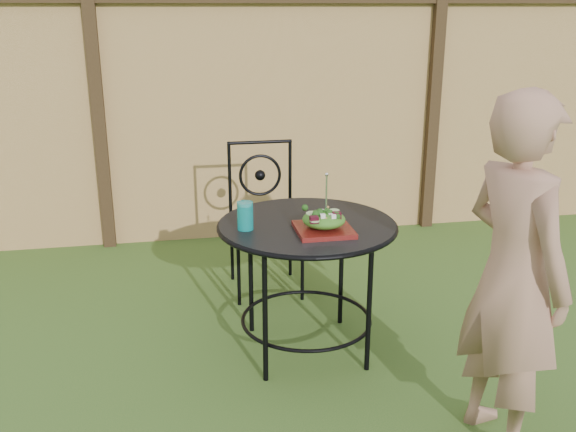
% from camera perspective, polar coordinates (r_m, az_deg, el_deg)
% --- Properties ---
extents(ground, '(60.00, 60.00, 0.00)m').
position_cam_1_polar(ground, '(3.34, 5.17, -14.03)').
color(ground, '#244B18').
rests_on(ground, ground).
extents(fence, '(8.00, 0.12, 1.90)m').
position_cam_1_polar(fence, '(5.04, -1.36, 8.71)').
color(fence, tan).
rests_on(fence, ground).
extents(patio_table, '(0.92, 0.92, 0.72)m').
position_cam_1_polar(patio_table, '(3.31, 1.69, -2.88)').
color(patio_table, black).
rests_on(patio_table, ground).
extents(patio_chair, '(0.46, 0.46, 0.95)m').
position_cam_1_polar(patio_chair, '(4.13, -2.14, 0.20)').
color(patio_chair, black).
rests_on(patio_chair, ground).
extents(diner, '(0.46, 0.61, 1.50)m').
position_cam_1_polar(diner, '(2.71, 19.41, -5.16)').
color(diner, '#9E705A').
rests_on(diner, ground).
extents(salad_plate, '(0.27, 0.27, 0.02)m').
position_cam_1_polar(salad_plate, '(3.14, 3.19, -1.21)').
color(salad_plate, '#44090A').
rests_on(salad_plate, patio_table).
extents(salad, '(0.21, 0.21, 0.08)m').
position_cam_1_polar(salad, '(3.12, 3.21, -0.31)').
color(salad, '#235614').
rests_on(salad, salad_plate).
extents(fork, '(0.01, 0.01, 0.18)m').
position_cam_1_polar(fork, '(3.08, 3.43, 1.99)').
color(fork, silver).
rests_on(fork, salad).
extents(drinking_glass, '(0.08, 0.08, 0.14)m').
position_cam_1_polar(drinking_glass, '(3.16, -3.83, 0.02)').
color(drinking_glass, '#0B8888').
rests_on(drinking_glass, patio_table).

